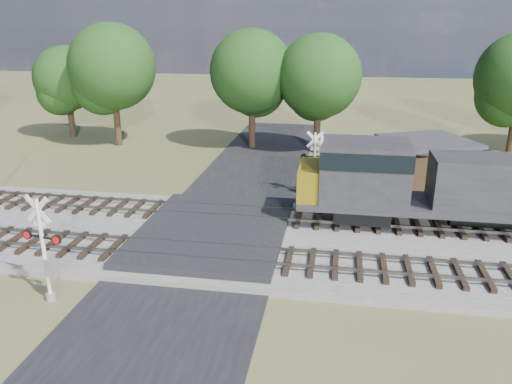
# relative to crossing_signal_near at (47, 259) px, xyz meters

# --- Properties ---
(ground) EXTENTS (160.00, 160.00, 0.00)m
(ground) POSITION_rel_crossing_signal_near_xyz_m (4.61, 6.11, -1.77)
(ground) COLOR #464B28
(ground) RESTS_ON ground
(ballast_bed) EXTENTS (140.00, 10.00, 0.30)m
(ballast_bed) POSITION_rel_crossing_signal_near_xyz_m (14.61, 6.61, -1.62)
(ballast_bed) COLOR gray
(ballast_bed) RESTS_ON ground
(road) EXTENTS (7.00, 60.00, 0.08)m
(road) POSITION_rel_crossing_signal_near_xyz_m (4.61, 6.11, -1.73)
(road) COLOR black
(road) RESTS_ON ground
(crossing_panel) EXTENTS (7.00, 9.00, 0.62)m
(crossing_panel) POSITION_rel_crossing_signal_near_xyz_m (4.61, 6.61, -1.46)
(crossing_panel) COLOR #262628
(crossing_panel) RESTS_ON ground
(track_near) EXTENTS (140.00, 2.60, 0.33)m
(track_near) POSITION_rel_crossing_signal_near_xyz_m (7.73, 4.11, -1.36)
(track_near) COLOR black
(track_near) RESTS_ON ballast_bed
(track_far) EXTENTS (140.00, 2.60, 0.33)m
(track_far) POSITION_rel_crossing_signal_near_xyz_m (7.73, 9.11, -1.36)
(track_far) COLOR black
(track_far) RESTS_ON ballast_bed
(crossing_signal_near) EXTENTS (1.71, 0.45, 4.26)m
(crossing_signal_near) POSITION_rel_crossing_signal_near_xyz_m (0.00, 0.00, 0.00)
(crossing_signal_near) COLOR silver
(crossing_signal_near) RESTS_ON ground
(crossing_signal_far) EXTENTS (1.64, 0.38, 4.06)m
(crossing_signal_far) POSITION_rel_crossing_signal_near_xyz_m (8.99, 13.81, -0.08)
(crossing_signal_far) COLOR silver
(crossing_signal_far) RESTS_ON ground
(equipment_shed) EXTENTS (6.37, 6.37, 3.29)m
(equipment_shed) POSITION_rel_crossing_signal_near_xyz_m (15.89, 16.15, -0.11)
(equipment_shed) COLOR #47331E
(equipment_shed) RESTS_ON ground
(treeline) EXTENTS (82.43, 10.12, 11.19)m
(treeline) POSITION_rel_crossing_signal_near_xyz_m (11.24, 25.63, 4.61)
(treeline) COLOR black
(treeline) RESTS_ON ground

